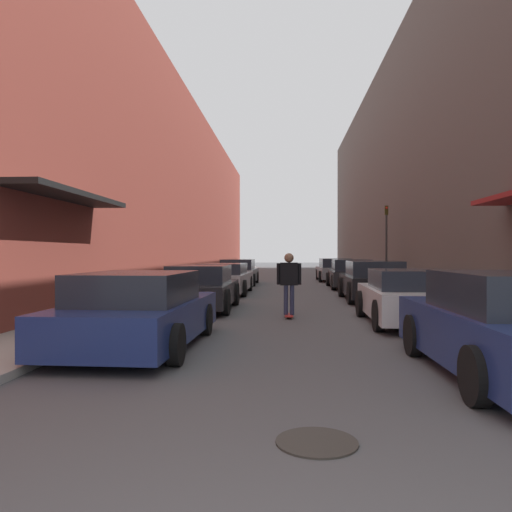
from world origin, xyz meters
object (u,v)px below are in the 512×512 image
at_px(parked_car_left_2, 223,279).
at_px(parked_car_right_0, 509,327).
at_px(parked_car_right_1, 409,297).
at_px(parked_car_right_3, 351,274).
at_px(traffic_light, 386,236).
at_px(parked_car_left_1, 201,288).
at_px(parked_car_left_3, 238,272).
at_px(manhole_cover, 317,442).
at_px(parked_car_right_4, 335,270).
at_px(parked_car_right_2, 373,281).
at_px(skateboarder, 289,278).
at_px(parked_car_left_0, 139,312).

bearing_deg(parked_car_left_2, parked_car_right_0, -67.63).
distance_m(parked_car_left_2, parked_car_right_1, 9.69).
relative_size(parked_car_left_2, parked_car_right_3, 1.05).
distance_m(parked_car_right_3, traffic_light, 3.22).
xyz_separation_m(parked_car_left_1, parked_car_left_3, (-0.03, 11.32, 0.00)).
relative_size(parked_car_left_2, manhole_cover, 6.89).
xyz_separation_m(parked_car_right_0, parked_car_right_4, (-0.07, 22.15, -0.03)).
xyz_separation_m(parked_car_left_3, parked_car_right_4, (5.23, 3.49, 0.00)).
xyz_separation_m(parked_car_right_2, skateboarder, (-2.86, -4.62, 0.33)).
distance_m(parked_car_left_2, parked_car_right_3, 6.43).
bearing_deg(parked_car_right_2, parked_car_right_4, 90.69).
height_order(parked_car_left_0, parked_car_left_2, parked_car_left_0).
height_order(parked_car_left_0, parked_car_left_3, parked_car_left_3).
height_order(parked_car_left_1, parked_car_left_2, parked_car_left_1).
relative_size(parked_car_right_0, skateboarder, 2.61).
distance_m(parked_car_right_0, parked_car_right_1, 4.87).
bearing_deg(parked_car_right_3, parked_car_right_2, -90.12).
xyz_separation_m(skateboarder, traffic_light, (4.84, 12.42, 1.47)).
height_order(parked_car_left_2, parked_car_right_2, parked_car_right_2).
distance_m(parked_car_left_1, parked_car_left_3, 11.32).
height_order(parked_car_left_1, parked_car_right_2, parked_car_right_2).
distance_m(parked_car_left_0, skateboarder, 4.87).
bearing_deg(parked_car_left_2, parked_car_left_0, -90.01).
xyz_separation_m(parked_car_left_2, parked_car_right_4, (5.28, 9.15, 0.03)).
relative_size(parked_car_left_1, parked_car_right_3, 0.88).
xyz_separation_m(parked_car_left_1, manhole_cover, (2.67, -9.70, -0.60)).
height_order(parked_car_left_1, parked_car_right_1, parked_car_left_1).
bearing_deg(parked_car_right_0, traffic_light, 83.60).
bearing_deg(parked_car_left_0, manhole_cover, -55.83).
bearing_deg(manhole_cover, parked_car_right_3, 81.88).
xyz_separation_m(parked_car_left_0, parked_car_right_0, (5.35, -1.70, 0.04)).
bearing_deg(skateboarder, parked_car_right_2, 58.22).
height_order(parked_car_left_1, skateboarder, skateboarder).
height_order(parked_car_left_3, traffic_light, traffic_light).
distance_m(parked_car_right_2, skateboarder, 5.45).
relative_size(parked_car_left_0, traffic_light, 1.15).
height_order(parked_car_right_4, traffic_light, traffic_light).
relative_size(parked_car_right_2, manhole_cover, 6.26).
relative_size(parked_car_left_3, parked_car_right_2, 1.02).
relative_size(parked_car_right_1, manhole_cover, 5.69).
bearing_deg(parked_car_right_4, skateboarder, -99.47).
height_order(parked_car_left_1, parked_car_left_3, parked_car_left_3).
xyz_separation_m(parked_car_left_0, parked_car_left_3, (0.05, 16.97, 0.00)).
relative_size(parked_car_right_1, traffic_light, 1.04).
bearing_deg(parked_car_left_3, parked_car_left_1, -89.83).
height_order(parked_car_left_3, parked_car_right_4, parked_car_right_4).
distance_m(parked_car_right_3, parked_car_right_4, 5.71).
bearing_deg(parked_car_right_1, skateboarder, 160.57).
distance_m(parked_car_left_3, parked_car_right_0, 19.40).
height_order(skateboarder, traffic_light, traffic_light).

